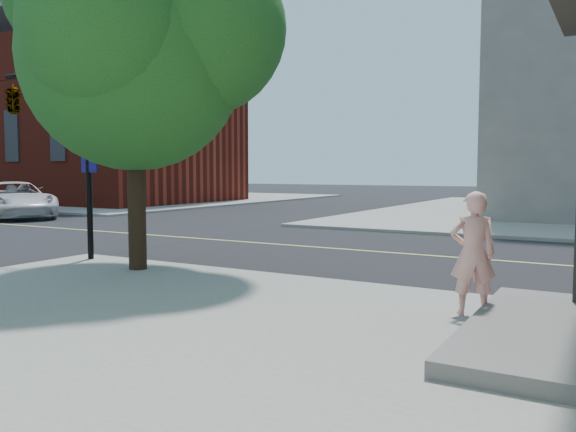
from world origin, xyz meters
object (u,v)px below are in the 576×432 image
Objects in this scene: man_on_phone at (473,253)px; street_tree at (138,33)px; car_a at (14,200)px; signal_pole at (24,101)px.

street_tree is (-6.53, 0.46, 3.79)m from man_on_phone.
car_a is (-15.02, 7.64, -3.95)m from street_tree.
man_on_phone is at bearing -86.91° from car_a.
car_a is at bearing 153.05° from street_tree.
man_on_phone is 23.03m from car_a.
street_tree is 1.61× the size of signal_pole.
man_on_phone is at bearing -4.05° from street_tree.
signal_pole reaches higher than car_a.
street_tree reaches higher than car_a.
street_tree reaches higher than man_on_phone.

